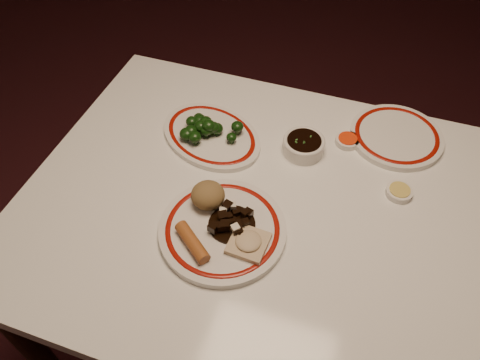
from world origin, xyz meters
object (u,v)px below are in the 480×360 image
main_plate (223,230)px  spring_roll (192,242)px  soy_bowl (303,146)px  fried_wonton (248,242)px  rice_mound (208,195)px  stirfry_heap (232,221)px  broccoli_plate (211,135)px  dining_table (271,229)px  broccoli_pile (205,128)px

main_plate → spring_roll: bearing=-124.1°
spring_roll → soy_bowl: size_ratio=1.00×
spring_roll → fried_wonton: 0.12m
rice_mound → stirfry_heap: (0.07, -0.04, -0.02)m
stirfry_heap → broccoli_plate: stirfry_heap is taller
dining_table → stirfry_heap: (-0.07, -0.09, 0.12)m
broccoli_pile → main_plate: bearing=-61.2°
soy_bowl → main_plate: bearing=-109.5°
spring_roll → rice_mound: bearing=43.3°
dining_table → broccoli_pile: 0.32m
dining_table → rice_mound: bearing=-160.8°
spring_roll → broccoli_plate: (-0.09, 0.34, -0.02)m
main_plate → rice_mound: bearing=134.9°
dining_table → stirfry_heap: stirfry_heap is taller
dining_table → broccoli_pile: bearing=145.2°
spring_roll → broccoli_plate: bearing=52.8°
broccoli_pile → soy_bowl: broccoli_pile is taller
spring_roll → stirfry_heap: bearing=1.1°
stirfry_heap → dining_table: bearing=51.6°
fried_wonton → stirfry_heap: stirfry_heap is taller
dining_table → broccoli_plate: size_ratio=3.36×
main_plate → rice_mound: 0.09m
fried_wonton → soy_bowl: 0.33m
dining_table → stirfry_heap: size_ratio=11.25×
rice_mound → dining_table: bearing=19.2°
spring_roll → broccoli_plate: 0.36m
dining_table → main_plate: main_plate is taller
main_plate → rice_mound: size_ratio=3.88×
broccoli_plate → soy_bowl: bearing=7.2°
fried_wonton → soy_bowl: size_ratio=0.80×
broccoli_plate → rice_mound: bearing=-70.2°
dining_table → soy_bowl: bearing=84.2°
fried_wonton → soy_bowl: bearing=83.1°
spring_roll → soy_bowl: spring_roll is taller
main_plate → dining_table: bearing=50.2°
spring_roll → fried_wonton: (0.11, 0.04, -0.00)m
fried_wonton → broccoli_plate: fried_wonton is taller
broccoli_pile → rice_mound: bearing=-66.5°
stirfry_heap → broccoli_plate: (-0.15, 0.26, -0.02)m
spring_roll → stirfry_heap: (0.06, 0.08, -0.00)m
main_plate → stirfry_heap: (0.02, 0.02, 0.02)m
main_plate → broccoli_pile: bearing=118.8°
fried_wonton → stirfry_heap: bearing=143.2°
rice_mound → broccoli_plate: 0.24m
stirfry_heap → soy_bowl: stirfry_heap is taller
rice_mound → stirfry_heap: rice_mound is taller
fried_wonton → broccoli_pile: size_ratio=0.55×
rice_mound → stirfry_heap: size_ratio=0.74×
dining_table → soy_bowl: soy_bowl is taller
spring_roll → broccoli_pile: size_ratio=0.68×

